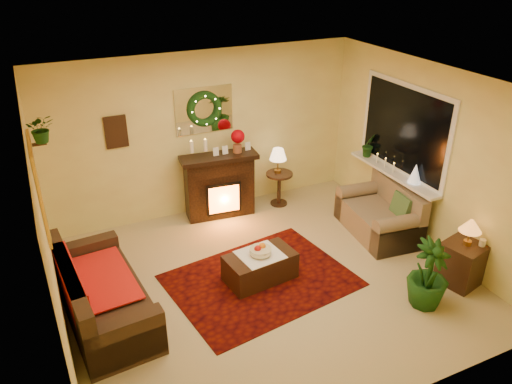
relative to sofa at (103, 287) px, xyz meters
name	(u,v)px	position (x,y,z in m)	size (l,w,h in m)	color
floor	(267,280)	(2.04, -0.18, -0.43)	(5.00, 5.00, 0.00)	beige
ceiling	(270,86)	(2.04, -0.18, 2.17)	(5.00, 5.00, 0.00)	white
wall_back	(205,134)	(2.04, 2.07, 0.87)	(5.00, 5.00, 0.00)	#EFD88C
wall_front	(387,302)	(2.04, -2.43, 0.87)	(5.00, 5.00, 0.00)	#EFD88C
wall_left	(48,240)	(-0.46, -0.18, 0.87)	(4.50, 4.50, 0.00)	#EFD88C
wall_right	(429,159)	(4.54, -0.18, 0.87)	(4.50, 4.50, 0.00)	#EFD88C
area_rug	(261,280)	(1.96, -0.15, -0.42)	(2.28, 1.71, 0.01)	#63020E
sofa	(103,287)	(0.00, 0.00, 0.00)	(0.83, 1.89, 0.81)	#4D3125
red_throw	(99,279)	(-0.01, 0.13, 0.03)	(0.74, 1.20, 0.02)	red
fireplace	(219,184)	(2.13, 1.75, 0.12)	(1.07, 0.34, 0.98)	black
poinsettia	(238,136)	(2.47, 1.76, 0.87)	(0.21, 0.21, 0.21)	#A70009
mantel_candle_a	(192,147)	(1.71, 1.74, 0.83)	(0.06, 0.06, 0.18)	#EFE6C8
mantel_candle_b	(205,145)	(1.92, 1.71, 0.83)	(0.06, 0.06, 0.18)	beige
mantel_mirror	(204,110)	(2.04, 2.05, 1.27)	(0.92, 0.02, 0.72)	white
wreath	(205,109)	(2.04, 2.01, 1.29)	(0.55, 0.55, 0.11)	#194719
wall_art	(116,132)	(0.69, 2.05, 1.12)	(0.32, 0.03, 0.48)	#381E11
gold_mirror	(39,188)	(-0.44, 0.12, 1.32)	(0.03, 0.84, 1.00)	gold
hanging_plant	(44,142)	(-0.30, 0.87, 1.54)	(0.33, 0.28, 0.36)	#194719
loveseat	(379,208)	(4.10, 0.21, -0.01)	(0.78, 1.34, 0.78)	tan
window_frame	(404,130)	(4.53, 0.37, 1.12)	(0.03, 1.86, 1.36)	white
window_glass	(404,130)	(4.51, 0.37, 1.12)	(0.02, 1.70, 1.22)	black
window_sill	(393,173)	(4.42, 0.37, 0.44)	(0.22, 1.86, 0.04)	white
mini_tree	(415,173)	(4.45, -0.05, 0.61)	(0.19, 0.19, 0.28)	white
sill_plant	(369,145)	(4.45, 1.04, 0.66)	(0.28, 0.23, 0.52)	#1B5013
side_table_round	(279,187)	(3.17, 1.67, -0.10)	(0.44, 0.44, 0.58)	#4C2C18
lamp_cream	(278,156)	(3.15, 1.70, 0.45)	(0.28, 0.28, 0.43)	#FFD096
end_table_square	(461,265)	(4.30, -1.26, -0.16)	(0.47, 0.47, 0.57)	black
lamp_tiffany	(469,233)	(4.32, -1.26, 0.32)	(0.28, 0.28, 0.41)	yellow
coffee_table	(260,266)	(1.97, -0.11, -0.22)	(0.90, 0.50, 0.38)	#342416
fruit_bowl	(260,251)	(1.97, -0.12, 0.02)	(0.28, 0.28, 0.07)	beige
floor_palm	(429,274)	(3.58, -1.42, 0.02)	(1.47, 1.47, 2.63)	black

